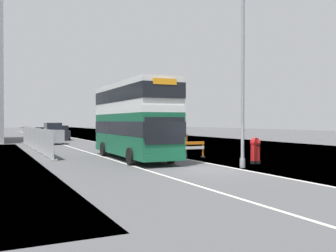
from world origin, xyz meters
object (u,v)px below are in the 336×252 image
lamppost_foreground (243,85)px  red_pillar_postbox (255,149)px  car_receding_mid (60,133)px  car_oncoming_near (53,134)px  pedestrian_at_kerb (185,144)px  double_decker_bus (133,119)px  roadworks_barrier (193,148)px

lamppost_foreground → red_pillar_postbox: lamppost_foreground is taller
car_receding_mid → lamppost_foreground: bearing=-84.2°
car_receding_mid → car_oncoming_near: bearing=-105.3°
car_receding_mid → pedestrian_at_kerb: (3.53, -27.94, -0.00)m
double_decker_bus → car_oncoming_near: 19.43m
lamppost_foreground → car_oncoming_near: lamppost_foreground is taller
lamppost_foreground → red_pillar_postbox: 4.25m
pedestrian_at_kerb → car_oncoming_near: bearing=106.4°
double_decker_bus → pedestrian_at_kerb: double_decker_bus is taller
red_pillar_postbox → car_receding_mid: bearing=99.2°
lamppost_foreground → pedestrian_at_kerb: lamppost_foreground is taller
car_oncoming_near → car_receding_mid: car_oncoming_near is taller
red_pillar_postbox → car_oncoming_near: car_oncoming_near is taller
double_decker_bus → lamppost_foreground: size_ratio=1.12×
pedestrian_at_kerb → roadworks_barrier: bearing=-60.7°
car_oncoming_near → car_receding_mid: bearing=74.7°
car_oncoming_near → roadworks_barrier: bearing=-73.3°
double_decker_bus → red_pillar_postbox: bearing=-45.8°
red_pillar_postbox → roadworks_barrier: size_ratio=0.88×
double_decker_bus → car_oncoming_near: size_ratio=2.34×
lamppost_foreground → pedestrian_at_kerb: bearing=89.9°
car_receding_mid → pedestrian_at_kerb: bearing=-82.8°
double_decker_bus → red_pillar_postbox: size_ratio=6.83×
lamppost_foreground → roadworks_barrier: size_ratio=5.35×
double_decker_bus → roadworks_barrier: size_ratio=6.02×
double_decker_bus → lamppost_foreground: bearing=-62.2°
double_decker_bus → pedestrian_at_kerb: size_ratio=5.82×
roadworks_barrier → car_receding_mid: bearing=97.7°
lamppost_foreground → car_receding_mid: 34.77m
pedestrian_at_kerb → car_receding_mid: bearing=97.2°
car_oncoming_near → red_pillar_postbox: bearing=-72.9°
roadworks_barrier → pedestrian_at_kerb: size_ratio=0.97×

